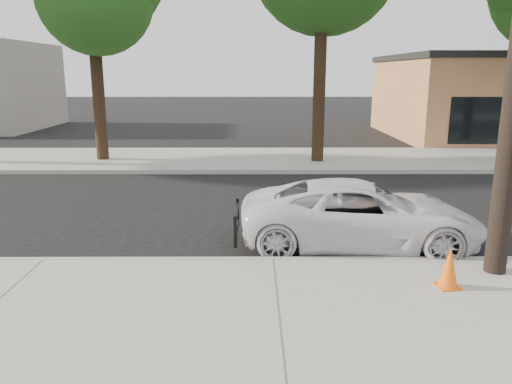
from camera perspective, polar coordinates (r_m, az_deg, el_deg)
The scene contains 6 objects.
ground at distance 10.84m, azimuth 1.55°, elevation -4.30°, with size 120.00×120.00×0.00m, color black.
near_sidewalk at distance 6.84m, azimuth 2.70°, elevation -14.80°, with size 90.00×4.40×0.15m, color gray.
far_sidewalk at distance 19.09m, azimuth 0.76°, elevation 3.76°, with size 90.00×5.00×0.15m, color gray.
curb_near at distance 8.84m, azimuth 1.98°, elevation -8.01°, with size 90.00×0.12×0.16m, color #9E9B93.
police_cruiser at distance 9.87m, azimuth 11.89°, elevation -2.51°, with size 2.12×4.61×1.28m, color silver.
traffic_cone at distance 8.11m, azimuth 21.22°, elevation -8.07°, with size 0.37×0.37×0.64m.
Camera 1 is at (-0.34, -10.31, 3.32)m, focal length 35.00 mm.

